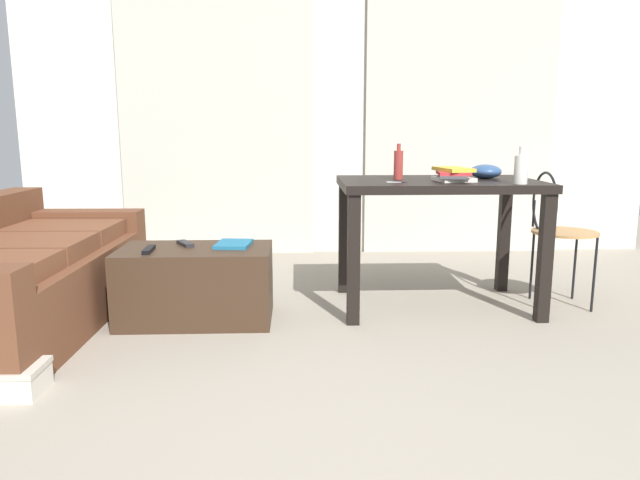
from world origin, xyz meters
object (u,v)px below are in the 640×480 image
(coffee_table, at_px, (196,284))
(book_stack, at_px, (453,174))
(scissors, at_px, (399,182))
(bottle_far, at_px, (521,169))
(bottle_near, at_px, (398,164))
(bowl, at_px, (486,171))
(tv_remote_secondary, at_px, (149,250))
(wire_chair, at_px, (555,222))
(tv_remote_primary, at_px, (185,244))
(shoebox, at_px, (7,379))
(couch, at_px, (12,278))
(magazine, at_px, (234,244))
(craft_table, at_px, (438,199))

(coffee_table, xyz_separation_m, book_stack, (1.52, 0.13, 0.62))
(scissors, bearing_deg, bottle_far, -9.98)
(bottle_near, bearing_deg, bowl, 3.57)
(coffee_table, xyz_separation_m, tv_remote_secondary, (-0.24, -0.09, 0.23))
(wire_chair, distance_m, bowl, 0.53)
(book_stack, relative_size, scissors, 2.67)
(tv_remote_primary, height_order, shoebox, tv_remote_primary)
(couch, height_order, bowl, bowl)
(wire_chair, relative_size, tv_remote_secondary, 4.62)
(wire_chair, relative_size, shoebox, 2.80)
(tv_remote_primary, distance_m, tv_remote_secondary, 0.24)
(tv_remote_secondary, bearing_deg, bottle_far, -1.48)
(tv_remote_secondary, relative_size, magazine, 0.73)
(bottle_near, distance_m, bowl, 0.56)
(tv_remote_primary, bearing_deg, coffee_table, -79.41)
(bowl, xyz_separation_m, scissors, (-0.59, -0.26, -0.04))
(tv_remote_secondary, bearing_deg, magazine, 15.86)
(shoebox, bearing_deg, wire_chair, 22.39)
(craft_table, bearing_deg, magazine, -172.10)
(bowl, bearing_deg, book_stack, -144.17)
(tv_remote_primary, bearing_deg, bottle_near, -21.11)
(couch, height_order, bottle_far, bottle_far)
(tv_remote_primary, bearing_deg, tv_remote_secondary, -165.07)
(book_stack, bearing_deg, tv_remote_secondary, -172.78)
(scissors, xyz_separation_m, tv_remote_primary, (-1.26, 0.03, -0.36))
(craft_table, xyz_separation_m, shoebox, (-2.10, -1.19, -0.62))
(tv_remote_secondary, height_order, shoebox, tv_remote_secondary)
(craft_table, distance_m, wire_chair, 0.75)
(book_stack, height_order, scissors, book_stack)
(craft_table, xyz_separation_m, bottle_far, (0.40, -0.29, 0.21))
(bottle_far, height_order, tv_remote_secondary, bottle_far)
(couch, relative_size, craft_table, 1.62)
(tv_remote_primary, bearing_deg, magazine, -34.34)
(bottle_far, relative_size, tv_remote_secondary, 1.14)
(tv_remote_secondary, bearing_deg, wire_chair, 4.74)
(bottle_near, height_order, tv_remote_secondary, bottle_near)
(coffee_table, xyz_separation_m, scissors, (1.19, 0.05, 0.59))
(wire_chair, distance_m, tv_remote_secondary, 2.46)
(wire_chair, relative_size, bowl, 4.36)
(craft_table, relative_size, book_stack, 3.69)
(magazine, bearing_deg, wire_chair, 10.51)
(couch, relative_size, shoebox, 6.40)
(tv_remote_primary, relative_size, tv_remote_secondary, 0.91)
(bottle_far, bearing_deg, bottle_near, 151.58)
(bottle_far, distance_m, tv_remote_primary, 1.98)
(tv_remote_secondary, distance_m, magazine, 0.48)
(bottle_near, xyz_separation_m, tv_remote_primary, (-1.29, -0.20, -0.45))
(wire_chair, bearing_deg, shoebox, -157.61)
(tv_remote_primary, bearing_deg, bowl, -22.71)
(tv_remote_secondary, bearing_deg, book_stack, 4.98)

